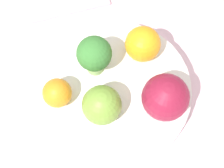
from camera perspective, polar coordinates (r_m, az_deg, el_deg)
name	(u,v)px	position (r m, az deg, el deg)	size (l,w,h in m)	color
ground_plane	(112,104)	(0.56, 0.00, -3.08)	(6.00, 6.00, 0.00)	gray
table_surface	(112,102)	(0.55, 0.00, -2.69)	(1.20, 1.20, 0.02)	silver
bowl	(112,93)	(0.52, 0.00, -1.42)	(0.21, 0.21, 0.04)	white
broccoli	(94,55)	(0.48, -2.76, 4.43)	(0.05, 0.05, 0.06)	#8CB76B
apple_red	(102,105)	(0.46, -1.56, -3.22)	(0.05, 0.05, 0.05)	olive
apple_green	(165,97)	(0.47, 8.15, -2.02)	(0.06, 0.06, 0.06)	maroon
orange_front	(143,44)	(0.51, 4.71, 6.10)	(0.05, 0.05, 0.05)	orange
orange_back	(57,93)	(0.48, -8.35, -1.35)	(0.04, 0.04, 0.04)	orange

